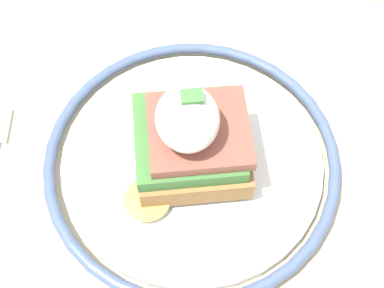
{
  "coord_description": "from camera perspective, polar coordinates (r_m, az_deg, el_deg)",
  "views": [
    {
      "loc": [
        -0.03,
        -0.18,
        1.16
      ],
      "look_at": [
        -0.01,
        0.04,
        0.78
      ],
      "focal_mm": 50.0,
      "sensor_mm": 36.0,
      "label": 1
    }
  ],
  "objects": [
    {
      "name": "dining_table",
      "position": [
        0.58,
        0.92,
        -11.68
      ],
      "size": [
        0.92,
        0.68,
        0.75
      ],
      "color": "#C6B28E",
      "rests_on": "ground_plane"
    },
    {
      "name": "plate",
      "position": [
        0.46,
        -0.0,
        -1.7
      ],
      "size": [
        0.25,
        0.25,
        0.02
      ],
      "color": "white",
      "rests_on": "dining_table"
    },
    {
      "name": "sandwich",
      "position": [
        0.42,
        -0.23,
        0.66
      ],
      "size": [
        0.1,
        0.1,
        0.09
      ],
      "color": "#9E703D",
      "rests_on": "plate"
    }
  ]
}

